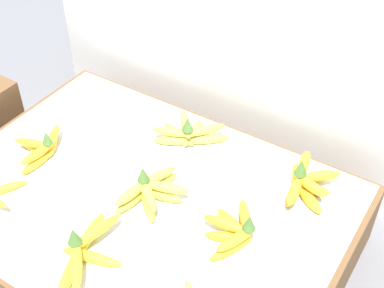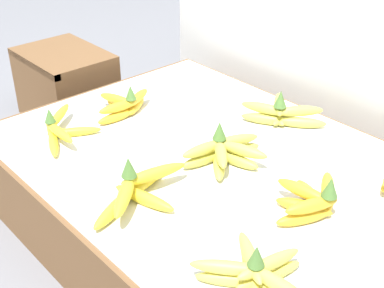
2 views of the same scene
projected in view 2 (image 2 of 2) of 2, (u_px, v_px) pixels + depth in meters
name	position (u px, v px, depth m)	size (l,w,h in m)	color
ground_plane	(212.00, 230.00, 1.50)	(10.00, 10.00, 0.00)	slate
display_platform	(213.00, 196.00, 1.44)	(1.17, 0.85, 0.23)	brown
back_vendor_table	(377.00, 38.00, 1.75)	(1.46, 0.45, 0.76)	white
wooden_crate	(66.00, 85.00, 2.02)	(0.35, 0.26, 0.27)	brown
banana_bunch_front_left	(59.00, 129.00, 1.47)	(0.23, 0.19, 0.09)	yellow
banana_bunch_front_midleft	(137.00, 189.00, 1.21)	(0.17, 0.28, 0.11)	yellow
banana_bunch_front_midright	(256.00, 272.00, 0.98)	(0.23, 0.19, 0.10)	#DBCC4C
banana_bunch_middle_left	(125.00, 104.00, 1.59)	(0.14, 0.21, 0.10)	gold
banana_bunch_middle_midleft	(224.00, 152.00, 1.35)	(0.16, 0.23, 0.11)	gold
banana_bunch_middle_midright	(314.00, 199.00, 1.18)	(0.15, 0.23, 0.11)	gold
banana_bunch_back_midleft	(281.00, 113.00, 1.54)	(0.23, 0.19, 0.11)	gold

